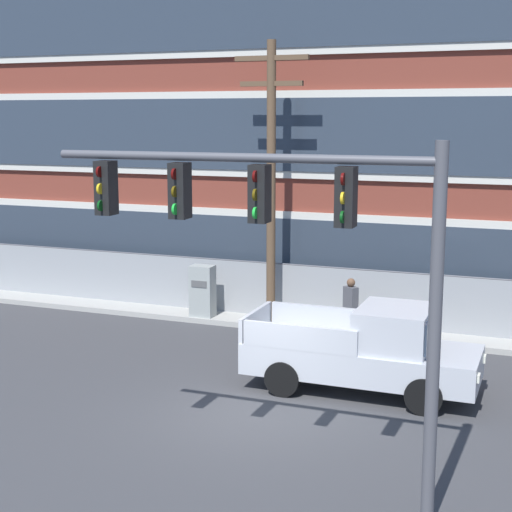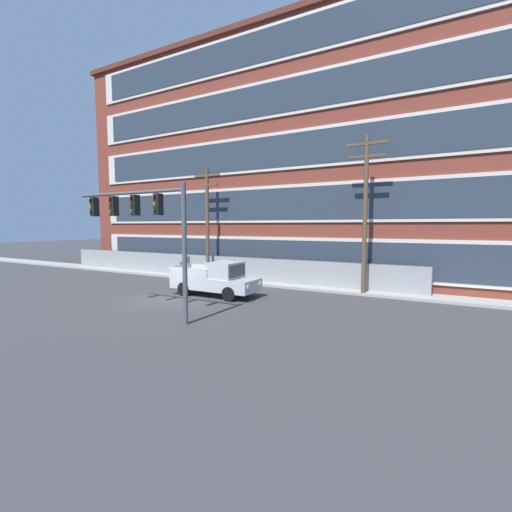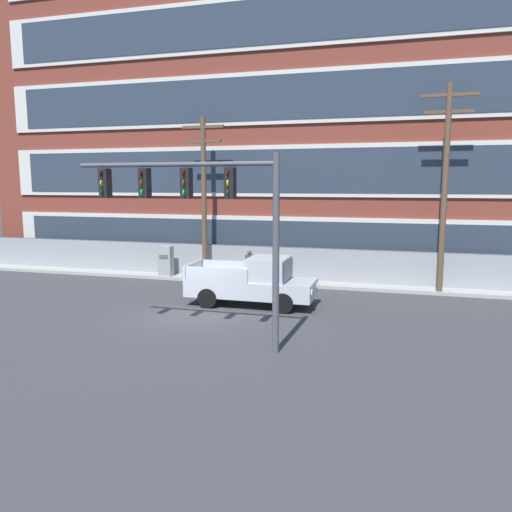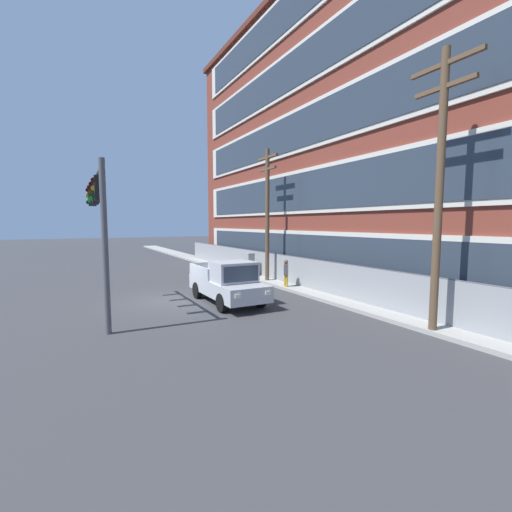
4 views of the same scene
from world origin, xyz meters
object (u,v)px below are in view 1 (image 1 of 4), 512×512
Objects in this scene: traffic_signal_mast at (291,233)px; utility_pole_near_corner at (271,173)px; pedestrian_near_cabinet at (351,303)px; pickup_truck_silver at (367,351)px; electrical_cabinet at (203,294)px.

utility_pole_near_corner is (-3.90, 9.84, 0.15)m from traffic_signal_mast.
utility_pole_near_corner is 4.88× the size of pedestrian_near_cabinet.
pedestrian_near_cabinet is (2.47, -0.23, -3.56)m from utility_pole_near_corner.
traffic_signal_mast is 0.78× the size of utility_pole_near_corner.
utility_pole_near_corner is at bearing 131.39° from pickup_truck_silver.
pickup_truck_silver is 0.64× the size of utility_pole_near_corner.
electrical_cabinet is (-2.14, -0.16, -3.67)m from utility_pole_near_corner.
electrical_cabinet is at bearing 121.95° from traffic_signal_mast.
utility_pole_near_corner is at bearing 4.25° from electrical_cabinet.
traffic_signal_mast reaches higher than pickup_truck_silver.
traffic_signal_mast is 3.80× the size of pedestrian_near_cabinet.
utility_pole_near_corner reaches higher than pedestrian_near_cabinet.
traffic_signal_mast is at bearing -58.05° from electrical_cabinet.
electrical_cabinet is (-6.04, 9.68, -3.52)m from traffic_signal_mast.
traffic_signal_mast is at bearing -68.38° from utility_pole_near_corner.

